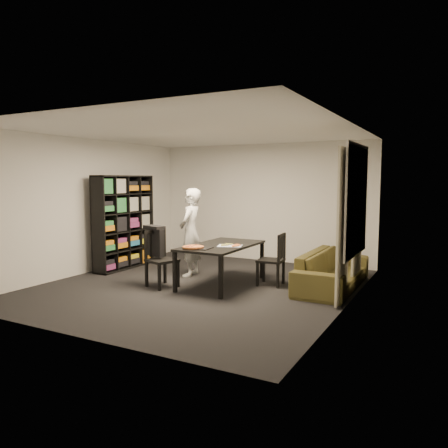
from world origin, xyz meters
The scene contains 16 objects.
room centered at (0.00, 0.00, 1.30)m, with size 5.01×5.51×2.61m.
window_pane centered at (2.48, 0.60, 1.50)m, with size 0.02×1.40×1.60m, color black.
window_frame centered at (2.48, 0.60, 1.50)m, with size 0.03×1.52×1.72m, color white.
curtain_left centered at (2.40, 0.08, 1.15)m, with size 0.03×0.70×2.25m, color #BBB69F.
curtain_right centered at (2.40, 1.12, 1.15)m, with size 0.03×0.70×2.25m, color #BBB69F.
bookshelf centered at (-2.16, 0.60, 0.95)m, with size 0.35×1.50×1.90m, color black.
dining_table centered at (0.29, 0.26, 0.64)m, with size 0.94×1.69×0.70m.
chair_left centered at (-0.61, -0.31, 0.54)m, with size 0.56×0.56×0.96m.
chair_right centered at (1.14, 0.65, 0.51)m, with size 0.45×0.45×0.90m.
draped_jacket centered at (-0.73, -0.27, 0.79)m, with size 0.46×0.31×0.53m.
person centered at (-0.56, 0.62, 0.83)m, with size 0.60×0.40×1.66m, color silver.
baking_tray centered at (0.16, -0.27, 0.71)m, with size 0.40×0.32×0.01m, color black.
pepperoni_pizza centered at (0.10, -0.34, 0.73)m, with size 0.35×0.35×0.03m.
kitchen_towel centered at (0.50, 0.18, 0.71)m, with size 0.40×0.30×0.01m, color white.
pizza_slices centered at (0.51, 0.21, 0.72)m, with size 0.37×0.31×0.01m, color gold, non-canonical shape.
sofa centered at (2.05, 0.94, 0.30)m, with size 2.09×0.82×0.61m, color #473D1C.
Camera 1 is at (3.83, -6.27, 1.82)m, focal length 35.00 mm.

